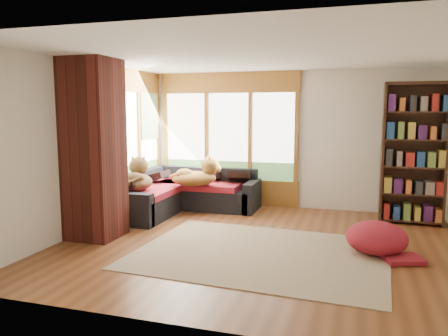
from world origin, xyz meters
The scene contains 16 objects.
floor centered at (0.00, 0.00, 0.00)m, with size 5.50×5.50×0.00m, color brown.
ceiling centered at (0.00, 0.00, 2.60)m, with size 5.50×5.50×0.00m, color white.
wall_back centered at (0.00, 2.50, 1.30)m, with size 5.50×0.04×2.60m, color silver.
wall_front centered at (0.00, -2.50, 1.30)m, with size 5.50×0.04×2.60m, color silver.
wall_left centered at (-2.75, 0.00, 1.30)m, with size 0.04×5.00×2.60m, color silver.
windows_back centered at (-1.20, 2.47, 1.35)m, with size 2.82×0.10×1.90m.
windows_left centered at (-2.72, 1.20, 1.35)m, with size 0.10×2.62×1.90m.
roller_blind centered at (-2.69, 2.03, 1.75)m, with size 0.03×0.72×0.90m, color gray.
brick_chimney centered at (-2.40, -0.35, 1.30)m, with size 0.70×0.70×2.60m, color #471914.
sectional_sofa centered at (-1.95, 1.70, 0.30)m, with size 2.20×2.20×0.80m.
area_rug centered at (0.09, -0.39, 0.01)m, with size 3.20×2.45×0.01m, color beige.
bookshelf centered at (2.14, 1.83, 1.16)m, with size 0.99×0.33×2.32m.
pouf centered at (1.55, 0.04, 0.22)m, with size 0.79×0.79×0.43m, color maroon.
dog_tan centered at (-1.50, 1.55, 0.77)m, with size 0.96×0.84×0.47m.
dog_brindle centered at (-2.38, 0.89, 0.78)m, with size 0.79×0.98×0.48m.
throw_pillows centered at (-1.86, 1.75, 0.75)m, with size 1.98×1.68×0.45m.
Camera 1 is at (1.25, -5.83, 1.87)m, focal length 35.00 mm.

